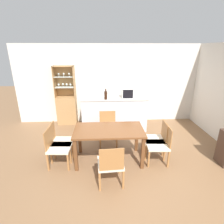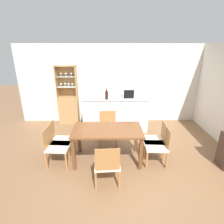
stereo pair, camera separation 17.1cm
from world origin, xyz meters
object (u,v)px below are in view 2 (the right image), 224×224
object	(u,v)px
dining_table	(107,133)
dining_chair_head_near	(107,164)
display_cabinet	(69,106)
dining_chair_side_right_near	(158,145)
dining_chair_head_far	(108,128)
dining_chair_side_right_far	(155,140)
microwave	(130,93)
dining_chair_side_left_far	(60,140)
dining_chair_side_left_near	(57,146)
wine_bottle	(107,95)

from	to	relation	value
dining_table	dining_chair_head_near	bearing A→B (deg)	-89.77
display_cabinet	dining_chair_side_right_near	size ratio (longest dim) A/B	2.25
dining_table	dining_chair_side_right_near	world-z (taller)	dining_chair_side_right_near
display_cabinet	dining_table	world-z (taller)	display_cabinet
dining_chair_head_far	dining_chair_head_near	world-z (taller)	same
dining_chair_side_right_far	microwave	size ratio (longest dim) A/B	1.85
dining_chair_head_far	dining_chair_side_left_far	size ratio (longest dim) A/B	1.00
dining_chair_side_left_near	dining_chair_side_right_far	bearing A→B (deg)	100.08
dining_chair_side_left_far	wine_bottle	bearing A→B (deg)	143.33
dining_chair_side_left_near	microwave	xyz separation A→B (m)	(1.76, 1.70, 0.75)
dining_table	wine_bottle	bearing A→B (deg)	91.46
dining_chair_side_right_near	wine_bottle	size ratio (longest dim) A/B	2.77
dining_table	dining_chair_head_near	xyz separation A→B (m)	(0.00, -0.75, -0.23)
dining_chair_side_right_near	wine_bottle	xyz separation A→B (m)	(-1.13, 1.53, 0.73)
wine_bottle	dining_table	bearing A→B (deg)	-88.54
dining_table	microwave	world-z (taller)	microwave
dining_table	wine_bottle	distance (m)	1.49
dining_table	wine_bottle	size ratio (longest dim) A/B	4.90
dining_chair_side_right_far	dining_chair_head_near	bearing A→B (deg)	132.50
dining_chair_side_right_far	dining_chair_side_left_far	bearing A→B (deg)	93.77
dining_chair_side_right_far	dining_chair_head_near	world-z (taller)	same
dining_chair_side_right_near	dining_chair_side_left_far	size ratio (longest dim) A/B	1.00
dining_chair_head_near	dining_chair_side_right_near	size ratio (longest dim) A/B	1.00
dining_table	microwave	xyz separation A→B (m)	(0.66, 1.58, 0.52)
dining_table	dining_chair_side_left_far	distance (m)	1.13
display_cabinet	dining_chair_side_right_near	distance (m)	3.33
dining_chair_head_near	dining_chair_side_left_far	xyz separation A→B (m)	(-1.10, 0.88, 0.00)
dining_table	dining_chair_side_left_far	size ratio (longest dim) A/B	1.77
dining_chair_side_left_near	microwave	world-z (taller)	microwave
dining_chair_side_left_far	microwave	xyz separation A→B (m)	(1.76, 1.46, 0.75)
dining_table	microwave	size ratio (longest dim) A/B	3.27
dining_table	dining_chair_side_right_far	size ratio (longest dim) A/B	1.77
dining_chair_side_right_far	dining_chair_side_left_far	xyz separation A→B (m)	(-2.19, 0.01, 0.00)
dining_table	wine_bottle	world-z (taller)	wine_bottle
microwave	dining_chair_side_left_far	bearing A→B (deg)	-140.31
dining_chair_head_far	display_cabinet	bearing A→B (deg)	-48.25
dining_chair_side_left_near	display_cabinet	bearing A→B (deg)	-170.47
dining_chair_side_right_near	dining_chair_side_left_near	world-z (taller)	same
dining_table	microwave	distance (m)	1.79
dining_chair_head_far	dining_chair_side_left_far	xyz separation A→B (m)	(-1.09, -0.63, 0.00)
dining_chair_head_far	microwave	size ratio (longest dim) A/B	1.85
dining_chair_side_right_near	dining_chair_head_far	bearing A→B (deg)	53.94
dining_chair_head_far	dining_chair_side_right_near	size ratio (longest dim) A/B	1.00
dining_chair_side_left_far	microwave	size ratio (longest dim) A/B	1.85
dining_table	dining_chair_side_left_far	bearing A→B (deg)	173.54
dining_chair_head_near	dining_chair_side_left_near	world-z (taller)	same
dining_table	microwave	bearing A→B (deg)	67.33
dining_chair_side_right_far	dining_chair_side_left_near	world-z (taller)	same
dining_table	dining_chair_head_far	xyz separation A→B (m)	(-0.00, 0.75, -0.23)
dining_chair_side_right_far	dining_chair_head_near	size ratio (longest dim) A/B	1.00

